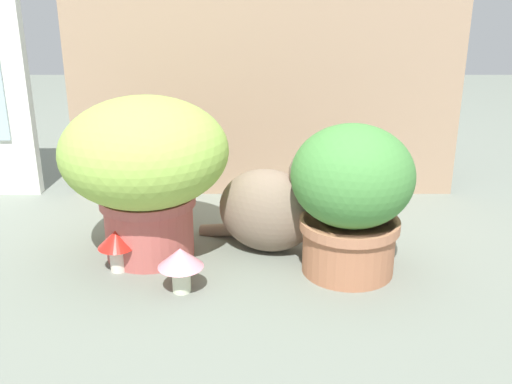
{
  "coord_description": "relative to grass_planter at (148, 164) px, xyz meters",
  "views": [
    {
      "loc": [
        0.02,
        -1.31,
        0.69
      ],
      "look_at": [
        0.02,
        0.08,
        0.18
      ],
      "focal_mm": 42.02,
      "sensor_mm": 36.0,
      "label": 1
    }
  ],
  "objects": [
    {
      "name": "cat",
      "position": [
        0.32,
        0.03,
        -0.12
      ],
      "size": [
        0.37,
        0.24,
        0.32
      ],
      "color": "#7B6857",
      "rests_on": "ground"
    },
    {
      "name": "cardboard_backdrop",
      "position": [
        0.3,
        0.47,
        0.13
      ],
      "size": [
        1.24,
        0.03,
        0.76
      ],
      "primitive_type": "cube",
      "color": "tan",
      "rests_on": "ground"
    },
    {
      "name": "grass_planter",
      "position": [
        0.0,
        0.0,
        0.0
      ],
      "size": [
        0.41,
        0.41,
        0.41
      ],
      "color": "#BA5A54",
      "rests_on": "ground"
    },
    {
      "name": "ground_plane",
      "position": [
        0.25,
        -0.09,
        -0.25
      ],
      "size": [
        6.0,
        6.0,
        0.0
      ],
      "primitive_type": "plane",
      "color": "slate"
    },
    {
      "name": "mushroom_ornament_red",
      "position": [
        -0.07,
        -0.09,
        -0.17
      ],
      "size": [
        0.09,
        0.09,
        0.11
      ],
      "color": "silver",
      "rests_on": "ground"
    },
    {
      "name": "mushroom_ornament_pink",
      "position": [
        0.1,
        -0.19,
        -0.17
      ],
      "size": [
        0.11,
        0.11,
        0.11
      ],
      "color": "silver",
      "rests_on": "ground"
    },
    {
      "name": "leafy_planter",
      "position": [
        0.5,
        -0.09,
        -0.05
      ],
      "size": [
        0.29,
        0.29,
        0.37
      ],
      "color": "#AB6C4B",
      "rests_on": "ground"
    }
  ]
}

